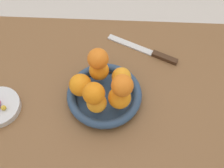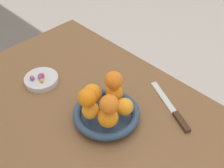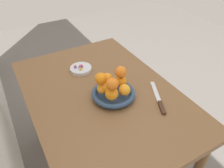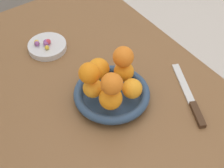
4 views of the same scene
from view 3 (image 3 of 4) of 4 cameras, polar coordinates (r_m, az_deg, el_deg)
The scene contains 19 objects.
ground_plane at distance 1.76m, azimuth -2.02°, elevation -20.94°, with size 6.00×6.00×0.00m, color slate.
dining_table at distance 1.25m, azimuth -2.67°, elevation -5.20°, with size 1.10×0.76×0.74m.
fruit_bowl at distance 1.15m, azimuth 0.36°, elevation -2.60°, with size 0.23×0.23×0.04m.
candy_dish at distance 1.37m, azimuth -8.13°, elevation 3.93°, with size 0.13×0.13×0.02m, color silver.
orange_0 at distance 1.07m, azimuth 0.04°, elevation -2.49°, with size 0.07×0.07×0.07m, color orange.
orange_1 at distance 1.10m, azimuth 3.30°, elevation -1.55°, with size 0.06×0.06×0.06m, color orange.
orange_2 at distance 1.15m, azimuth 2.38°, elevation 0.68°, with size 0.06×0.06×0.06m, color orange.
orange_3 at distance 1.16m, azimuth -1.23°, elevation 1.17°, with size 0.07×0.07×0.07m, color orange.
orange_4 at distance 1.11m, azimuth -2.49°, elevation -1.11°, with size 0.06×0.06×0.06m, color orange.
orange_5 at distance 1.11m, azimuth 2.30°, elevation 3.15°, with size 0.06×0.06×0.06m, color orange.
orange_6 at distance 1.02m, azimuth 0.02°, elevation -0.03°, with size 0.06×0.06×0.06m, color orange.
orange_7 at distance 1.07m, azimuth -2.95°, elevation 1.39°, with size 0.06×0.06×0.06m, color orange.
candy_ball_0 at distance 1.36m, azimuth -9.58°, elevation 4.49°, with size 0.02×0.02×0.02m, color #8C4C99.
candy_ball_1 at distance 1.35m, azimuth -8.31°, elevation 4.41°, with size 0.02×0.02×0.02m, color #8C4C99.
candy_ball_2 at distance 1.37m, azimuth -9.61°, elevation 4.68°, with size 0.02×0.02×0.02m, color gold.
candy_ball_3 at distance 1.33m, azimuth -8.24°, elevation 3.93°, with size 0.02×0.02×0.02m, color gold.
candy_ball_4 at distance 1.36m, azimuth -8.27°, elevation 4.65°, with size 0.02×0.02×0.02m, color #8C4C99.
candy_ball_5 at distance 1.36m, azimuth -7.99°, elevation 4.66°, with size 0.02×0.02×0.02m, color #C6384C.
knife at distance 1.16m, azimuth 12.11°, elevation -4.03°, with size 0.24×0.13×0.01m.
Camera 3 is at (-0.83, 0.40, 1.50)m, focal length 35.00 mm.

